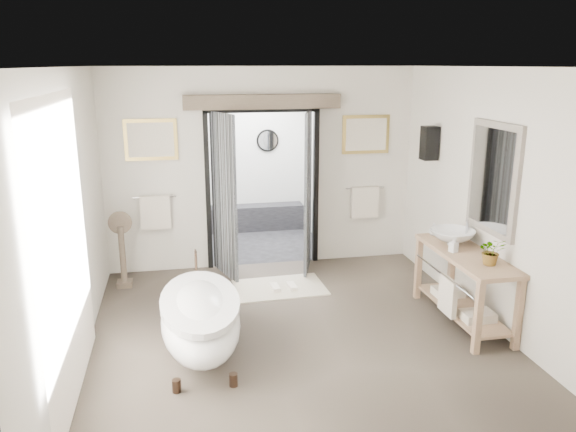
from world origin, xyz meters
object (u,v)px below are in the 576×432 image
(vanity, at_px, (463,281))
(rug, at_px, (280,287))
(clawfoot_tub, at_px, (200,318))
(basin, at_px, (452,237))

(vanity, height_order, rug, vanity)
(clawfoot_tub, xyz_separation_m, vanity, (3.01, 0.22, 0.08))
(clawfoot_tub, distance_m, basin, 3.10)
(clawfoot_tub, xyz_separation_m, basin, (3.01, 0.54, 0.51))
(vanity, distance_m, rug, 2.41)
(vanity, bearing_deg, rug, 143.09)
(vanity, bearing_deg, clawfoot_tub, -175.88)
(rug, bearing_deg, vanity, -36.91)
(clawfoot_tub, height_order, rug, clawfoot_tub)
(rug, xyz_separation_m, basin, (1.89, -1.10, 0.93))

